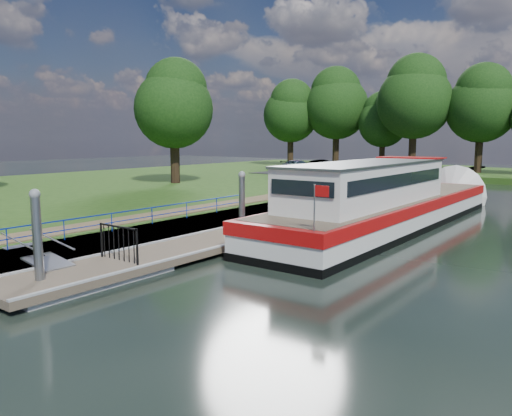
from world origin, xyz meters
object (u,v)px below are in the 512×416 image
Objects in this scene: barge at (392,204)px; car_d at (361,165)px; pontoon at (299,223)px; car_b at (323,166)px; car_a at (357,169)px; car_c at (298,166)px.

barge is 28.83m from car_d.
pontoon is 7.65× the size of car_b.
car_a is 4.93m from car_b.
pontoon is 22.97m from car_a.
car_a is 7.26m from car_c.
pontoon is 1.42× the size of barge.
barge is at bearing -71.94° from car_d.
barge is at bearing -152.83° from car_b.
pontoon is 7.01× the size of car_c.
car_a is at bearing -77.66° from car_d.
barge reaches higher than pontoon.
car_c is (-2.59, -0.68, -0.02)m from car_b.
car_c reaches higher than car_d.
car_d is (-2.72, 6.52, 0.00)m from car_a.
car_c reaches higher than pontoon.
car_b reaches higher than car_c.
car_c is at bearing -175.67° from car_a.
pontoon is at bearing -80.63° from car_d.
barge is at bearing 38.60° from pontoon.
car_b is 2.68m from car_c.
car_c is (-14.56, 22.82, 1.27)m from pontoon.
car_a is at bearing 120.21° from barge.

